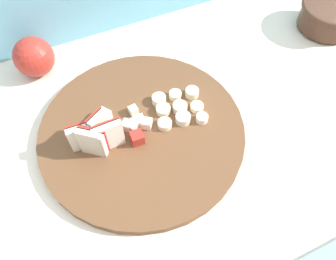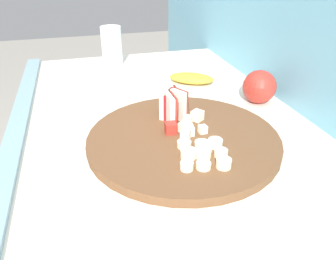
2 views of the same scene
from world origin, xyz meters
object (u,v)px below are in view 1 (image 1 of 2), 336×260
cutting_board (141,132)px  apple_wedge_fan (95,136)px  banana_slice_rows (179,107)px  apple_dice_pile (128,124)px  whole_apple (34,57)px  ceramic_bowl (329,15)px

cutting_board → apple_wedge_fan: bearing=-179.5°
cutting_board → banana_slice_rows: bearing=7.7°
apple_dice_pile → whole_apple: 0.26m
apple_wedge_fan → ceramic_bowl: bearing=9.6°
ceramic_bowl → whole_apple: whole_apple is taller
cutting_board → apple_wedge_fan: 0.09m
cutting_board → ceramic_bowl: 0.52m
cutting_board → apple_dice_pile: apple_dice_pile is taller
cutting_board → apple_wedge_fan: size_ratio=4.21×
banana_slice_rows → ceramic_bowl: (0.43, 0.09, 0.01)m
whole_apple → apple_wedge_fan: bearing=-77.0°
cutting_board → ceramic_bowl: (0.51, 0.10, 0.03)m
apple_wedge_fan → whole_apple: 0.25m
ceramic_bowl → whole_apple: 0.66m
cutting_board → whole_apple: (-0.14, 0.24, 0.03)m
cutting_board → ceramic_bowl: bearing=11.1°
ceramic_bowl → banana_slice_rows: bearing=-168.3°
cutting_board → apple_wedge_fan: apple_wedge_fan is taller
apple_dice_pile → ceramic_bowl: ceramic_bowl is taller
cutting_board → apple_dice_pile: 0.03m
banana_slice_rows → whole_apple: 0.32m
whole_apple → cutting_board: bearing=-60.4°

